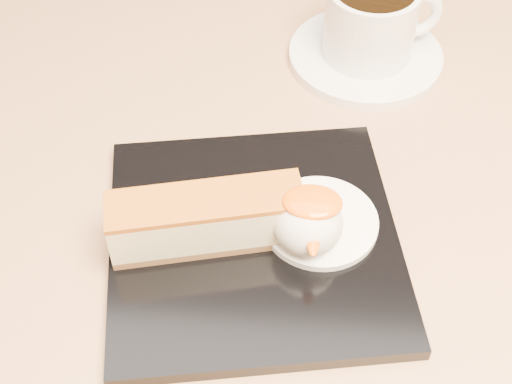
# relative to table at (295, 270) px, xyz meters

# --- Properties ---
(table) EXTENTS (0.80, 0.80, 0.72)m
(table) POSITION_rel_table_xyz_m (0.00, 0.00, 0.00)
(table) COLOR black
(table) RESTS_ON ground
(dessert_plate) EXTENTS (0.25, 0.25, 0.01)m
(dessert_plate) POSITION_rel_table_xyz_m (-0.04, -0.09, 0.16)
(dessert_plate) COLOR black
(dessert_plate) RESTS_ON table
(cheesecake) EXTENTS (0.15, 0.07, 0.05)m
(cheesecake) POSITION_rel_table_xyz_m (-0.07, -0.09, 0.19)
(cheesecake) COLOR brown
(cheesecake) RESTS_ON dessert_plate
(cream_smear) EXTENTS (0.09, 0.09, 0.01)m
(cream_smear) POSITION_rel_table_xyz_m (0.01, -0.07, 0.17)
(cream_smear) COLOR white
(cream_smear) RESTS_ON dessert_plate
(ice_cream_scoop) EXTENTS (0.05, 0.05, 0.05)m
(ice_cream_scoop) POSITION_rel_table_xyz_m (0.00, -0.09, 0.19)
(ice_cream_scoop) COLOR white
(ice_cream_scoop) RESTS_ON cream_smear
(mango_sauce) EXTENTS (0.04, 0.03, 0.01)m
(mango_sauce) POSITION_rel_table_xyz_m (0.01, -0.09, 0.21)
(mango_sauce) COLOR #FF6008
(mango_sauce) RESTS_ON ice_cream_scoop
(mint_sprig) EXTENTS (0.03, 0.02, 0.00)m
(mint_sprig) POSITION_rel_table_xyz_m (-0.01, -0.05, 0.17)
(mint_sprig) COLOR #2C8734
(mint_sprig) RESTS_ON cream_smear
(saucer) EXTENTS (0.15, 0.15, 0.01)m
(saucer) POSITION_rel_table_xyz_m (0.06, 0.15, 0.16)
(saucer) COLOR white
(saucer) RESTS_ON table
(coffee_cup) EXTENTS (0.11, 0.09, 0.07)m
(coffee_cup) POSITION_rel_table_xyz_m (0.06, 0.15, 0.20)
(coffee_cup) COLOR white
(coffee_cup) RESTS_ON saucer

